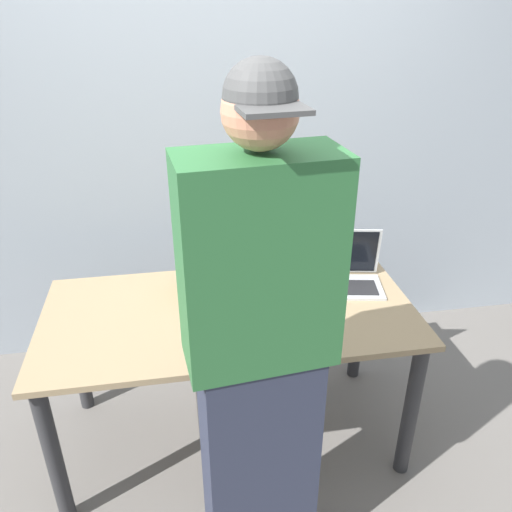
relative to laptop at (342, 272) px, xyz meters
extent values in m
plane|color=slate|center=(-0.54, -0.14, -0.79)|extent=(8.00, 8.00, 0.00)
cube|color=#9E8460|center=(-0.54, -0.14, -0.07)|extent=(1.58, 0.77, 0.03)
cylinder|color=#2D2D30|center=(-1.27, -0.47, -0.44)|extent=(0.06, 0.06, 0.70)
cylinder|color=#2D2D30|center=(0.19, -0.47, -0.44)|extent=(0.06, 0.06, 0.70)
cylinder|color=#2D2D30|center=(-1.27, 0.19, -0.44)|extent=(0.06, 0.06, 0.70)
cylinder|color=#2D2D30|center=(0.19, 0.19, -0.44)|extent=(0.06, 0.06, 0.70)
cube|color=#B7BABC|center=(-0.01, -0.05, -0.05)|extent=(0.39, 0.27, 0.01)
cube|color=#232326|center=(-0.01, -0.07, -0.05)|extent=(0.32, 0.18, 0.00)
cube|color=#B7BABC|center=(0.01, 0.07, 0.07)|extent=(0.35, 0.10, 0.23)
cube|color=black|center=(0.01, 0.07, 0.07)|extent=(0.32, 0.09, 0.21)
cylinder|color=brown|center=(-0.70, 0.11, 0.03)|extent=(0.07, 0.07, 0.18)
cone|color=brown|center=(-0.70, 0.11, 0.13)|extent=(0.07, 0.07, 0.02)
cylinder|color=brown|center=(-0.70, 0.11, 0.17)|extent=(0.03, 0.03, 0.07)
cylinder|color=#BFB74C|center=(-0.70, 0.11, 0.21)|extent=(0.03, 0.03, 0.01)
cylinder|color=olive|center=(-0.70, 0.11, 0.04)|extent=(0.07, 0.07, 0.06)
cylinder|color=#1E5123|center=(-0.70, 0.00, 0.05)|extent=(0.08, 0.08, 0.22)
cone|color=#1E5123|center=(-0.70, 0.00, 0.17)|extent=(0.08, 0.08, 0.03)
cylinder|color=#1E5123|center=(-0.70, 0.00, 0.23)|extent=(0.03, 0.03, 0.09)
cylinder|color=#BFB74C|center=(-0.70, 0.00, 0.28)|extent=(0.03, 0.03, 0.01)
cylinder|color=#3EAB5C|center=(-0.70, 0.00, 0.06)|extent=(0.08, 0.08, 0.08)
cylinder|color=#333333|center=(-0.56, 0.13, 0.03)|extent=(0.07, 0.07, 0.17)
cone|color=#333333|center=(-0.56, 0.13, 0.13)|extent=(0.07, 0.07, 0.02)
cylinder|color=#333333|center=(-0.56, 0.13, 0.18)|extent=(0.03, 0.03, 0.08)
cylinder|color=#BFB74C|center=(-0.56, 0.13, 0.22)|extent=(0.04, 0.04, 0.01)
cylinder|color=#76C1A0|center=(-0.56, 0.13, 0.04)|extent=(0.07, 0.07, 0.06)
cylinder|color=#472B14|center=(-0.53, 0.01, 0.04)|extent=(0.07, 0.07, 0.20)
cone|color=#472B14|center=(-0.53, 0.01, 0.15)|extent=(0.07, 0.07, 0.02)
cylinder|color=#472B14|center=(-0.53, 0.01, 0.20)|extent=(0.03, 0.03, 0.07)
cylinder|color=#BFB74C|center=(-0.53, 0.01, 0.24)|extent=(0.03, 0.03, 0.01)
cylinder|color=#749DCF|center=(-0.53, 0.01, 0.05)|extent=(0.07, 0.07, 0.07)
cube|color=#2D3347|center=(-0.52, -0.72, -0.32)|extent=(0.40, 0.25, 0.94)
cube|color=#2D6B38|center=(-0.52, -0.72, 0.47)|extent=(0.47, 0.26, 0.64)
sphere|color=tan|center=(-0.52, -0.72, 0.89)|extent=(0.19, 0.19, 0.19)
sphere|color=#4C4C4C|center=(-0.52, -0.72, 0.93)|extent=(0.18, 0.18, 0.18)
cube|color=#4C4C4C|center=(-0.51, -0.83, 0.92)|extent=(0.17, 0.12, 0.01)
cube|color=#99A3AD|center=(-0.54, 0.75, 0.51)|extent=(6.00, 0.10, 2.60)
camera|label=1|loc=(-0.74, -1.95, 1.15)|focal=35.84mm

